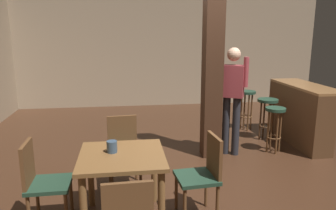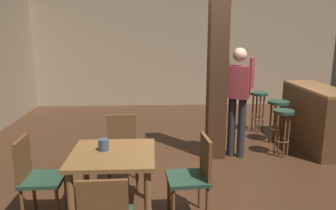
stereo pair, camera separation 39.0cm
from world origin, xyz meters
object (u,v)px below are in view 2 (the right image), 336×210
Objects in this scene: napkin_cup at (104,145)px; bar_counter at (311,117)px; bar_stool_near at (283,122)px; bar_stool_far at (258,103)px; chair_east at (195,173)px; dining_table at (113,165)px; bar_stool_mid at (278,111)px; chair_west at (36,174)px; chair_north at (122,146)px; standing_person at (238,95)px.

bar_counter reaches higher than napkin_cup.
bar_stool_far is (0.02, 1.30, 0.03)m from bar_stool_near.
chair_east is 1.00m from napkin_cup.
bar_stool_mid is (2.63, 2.34, -0.03)m from dining_table.
chair_east reaches higher than bar_stool_near.
chair_east is at bearing -127.05° from bar_stool_mid.
chair_west is 0.54× the size of bar_counter.
chair_north is 3.01m from bar_stool_mid.
chair_east is (0.85, -0.02, -0.10)m from dining_table.
chair_north is 1.17× the size of bar_stool_mid.
chair_east is at bearing -117.04° from standing_person.
chair_north is at bearing -153.10° from standing_person.
bar_stool_mid is at bearing 34.93° from standing_person.
standing_person reaches higher than dining_table.
chair_east is 7.33× the size of napkin_cup.
chair_north is at bearing -157.72° from bar_counter.
standing_person is at bearing -120.60° from bar_stool_far.
dining_table is at bearing -138.37° from bar_stool_mid.
bar_stool_mid is (0.90, 0.63, -0.43)m from standing_person.
bar_stool_far is at bearing 48.44° from napkin_cup.
standing_person is at bearing -163.88° from bar_counter.
standing_person is 1.55m from bar_stool_far.
napkin_cup is at bearing -98.48° from chair_north.
bar_stool_far is at bearing 88.99° from bar_stool_near.
chair_west is 0.77m from napkin_cup.
chair_north is 2.60m from bar_stool_near.
chair_west is at bearing 178.38° from chair_east.
standing_person is at bearing 44.63° from dining_table.
chair_north is 0.52× the size of standing_person.
napkin_cup is 3.82m from bar_counter.
napkin_cup is 3.55m from bar_stool_mid.
standing_person is at bearing 62.96° from chair_east.
standing_person reaches higher than chair_north.
chair_east is 0.54× the size of bar_counter.
chair_west reaches higher than napkin_cup.
napkin_cup is 0.15× the size of bar_stool_far.
bar_counter is at bearing 32.53° from bar_stool_near.
bar_stool_mid is at bearing 41.63° from dining_table.
napkin_cup is at bearing 174.47° from chair_east.
bar_stool_far is (2.59, 2.92, -0.21)m from napkin_cup.
chair_east is at bearing -45.84° from chair_north.
dining_table is at bearing -91.02° from chair_north.
napkin_cup is (-0.95, 0.09, 0.30)m from chair_east.
standing_person is at bearing 41.81° from napkin_cup.
bar_stool_far is at bearing 101.56° from bar_stool_mid.
chair_north is at bearing -138.96° from bar_stool_far.
napkin_cup reaches higher than bar_stool_near.
standing_person is 2.28× the size of bar_stool_near.
chair_west is at bearing -153.02° from bar_stool_near.
bar_stool_far is at bearing 50.24° from dining_table.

